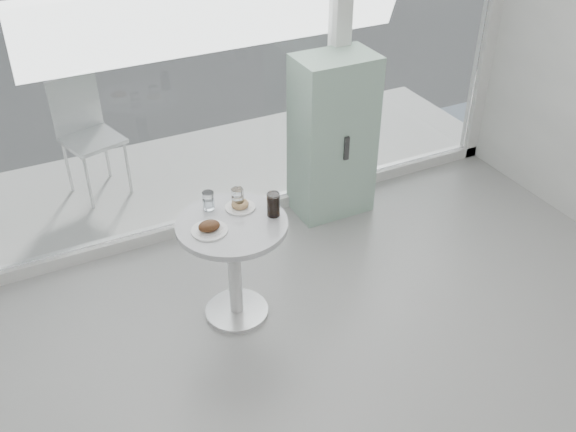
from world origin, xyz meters
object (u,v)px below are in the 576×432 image
plate_fritter (210,227)px  patio_chair (86,129)px  main_table (233,250)px  water_tumbler_b (238,199)px  cola_glass (273,205)px  plate_donut (240,206)px  water_tumbler_a (208,202)px  mint_cabinet (333,137)px

plate_fritter → patio_chair: bearing=99.8°
main_table → water_tumbler_b: 0.34m
cola_glass → plate_donut: bearing=133.5°
plate_fritter → plate_donut: 0.31m
plate_fritter → water_tumbler_b: (0.26, 0.18, 0.03)m
main_table → plate_fritter: 0.29m
main_table → plate_donut: (0.11, 0.13, 0.24)m
main_table → plate_donut: 0.29m
patio_chair → water_tumbler_a: size_ratio=8.15×
mint_cabinet → plate_donut: bearing=-146.3°
mint_cabinet → water_tumbler_b: size_ratio=10.32×
patio_chair → plate_fritter: bearing=-96.3°
plate_donut → water_tumbler_b: water_tumbler_b is taller
mint_cabinet → patio_chair: bearing=146.9°
plate_donut → plate_fritter: bearing=-150.3°
mint_cabinet → main_table: bearing=-144.6°
water_tumbler_b → cola_glass: size_ratio=0.82×
main_table → plate_fritter: size_ratio=3.34×
plate_fritter → water_tumbler_a: (0.08, 0.24, 0.03)m
mint_cabinet → plate_fritter: 1.67m
plate_fritter → water_tumbler_a: water_tumbler_a is taller
patio_chair → water_tumbler_b: bearing=-87.8°
cola_glass → plate_fritter: bearing=177.8°
mint_cabinet → plate_donut: mint_cabinet is taller
water_tumbler_b → cola_glass: cola_glass is taller
patio_chair → main_table: bearing=-91.9°
plate_fritter → cola_glass: (0.43, -0.02, 0.05)m
water_tumbler_a → main_table: bearing=-70.7°
mint_cabinet → plate_donut: 1.36m
main_table → plate_donut: bearing=48.5°
mint_cabinet → water_tumbler_a: size_ratio=10.89×
mint_cabinet → plate_donut: size_ratio=6.91×
plate_donut → cola_glass: size_ratio=1.23×
main_table → mint_cabinet: 1.53m
plate_fritter → water_tumbler_b: size_ratio=1.74×
water_tumbler_b → main_table: bearing=-125.1°
water_tumbler_b → mint_cabinet: bearing=32.5°
water_tumbler_b → cola_glass: 0.26m
plate_fritter → cola_glass: size_ratio=1.43×
water_tumbler_a → water_tumbler_b: size_ratio=0.95×
main_table → plate_donut: plate_donut is taller
mint_cabinet → patio_chair: (-1.76, 1.15, -0.05)m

